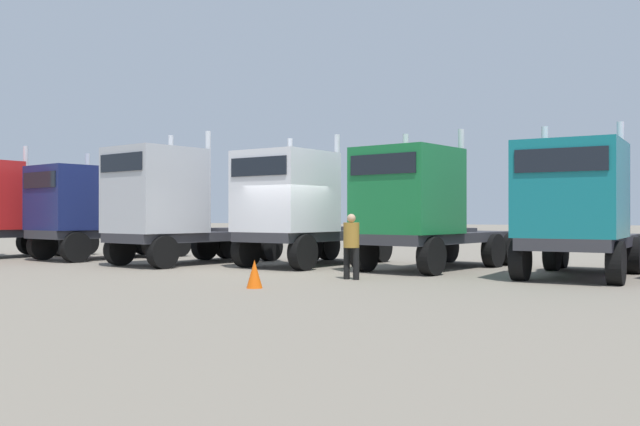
% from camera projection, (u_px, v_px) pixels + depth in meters
% --- Properties ---
extents(ground, '(200.00, 200.00, 0.00)m').
position_uv_depth(ground, '(284.00, 270.00, 20.30)').
color(ground, gray).
extents(semi_truck_navy, '(3.95, 6.10, 3.96)m').
position_uv_depth(semi_truck_navy, '(86.00, 211.00, 25.15)').
color(semi_truck_navy, '#333338').
rests_on(semi_truck_navy, ground).
extents(semi_truck_silver, '(3.98, 6.34, 4.35)m').
position_uv_depth(semi_truck_silver, '(168.00, 205.00, 22.43)').
color(semi_truck_silver, '#333338').
rests_on(semi_truck_silver, ground).
extents(semi_truck_white, '(3.62, 6.07, 4.17)m').
position_uv_depth(semi_truck_white, '(296.00, 206.00, 21.76)').
color(semi_truck_white, '#333338').
rests_on(semi_truck_white, ground).
extents(semi_truck_green, '(4.03, 6.57, 4.13)m').
position_uv_depth(semi_truck_green, '(419.00, 207.00, 20.18)').
color(semi_truck_green, '#333338').
rests_on(semi_truck_green, ground).
extents(semi_truck_teal, '(3.21, 6.17, 4.03)m').
position_uv_depth(semi_truck_teal, '(576.00, 208.00, 17.59)').
color(semi_truck_teal, '#333338').
rests_on(semi_truck_teal, ground).
extents(visitor_with_camera, '(0.47, 0.47, 1.65)m').
position_uv_depth(visitor_with_camera, '(351.00, 242.00, 17.46)').
color(visitor_with_camera, black).
rests_on(visitor_with_camera, ground).
extents(traffic_cone_near, '(0.36, 0.36, 0.63)m').
position_uv_depth(traffic_cone_near, '(254.00, 274.00, 15.39)').
color(traffic_cone_near, '#F2590C').
rests_on(traffic_cone_near, ground).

